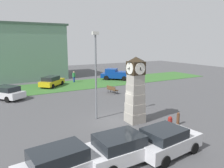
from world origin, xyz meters
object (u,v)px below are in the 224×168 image
clock_tower (135,92)px  pedestrian_crossing_lot (74,76)px  bollard_near_tower (178,118)px  street_lamp_near_road (96,70)px  car_near_tower (123,148)px  bollard_end_row (151,136)px  car_by_building (166,140)px  bollard_mid_row (170,123)px  pickup_truck (116,74)px  car_silver_hatch (52,81)px  car_navy_sedan (63,163)px  bench (112,89)px  bollard_far_row (165,131)px  car_far_lot (5,92)px

clock_tower → pedestrian_crossing_lot: size_ratio=2.96×
bollard_near_tower → street_lamp_near_road: 7.30m
car_near_tower → pedestrian_crossing_lot: pedestrian_crossing_lot is taller
bollard_end_row → car_by_building: (-0.06, -1.40, 0.33)m
bollard_near_tower → bollard_end_row: (-3.83, -1.49, -0.03)m
bollard_mid_row → pickup_truck: 21.54m
car_by_building → pickup_truck: (10.03, 22.58, 0.14)m
clock_tower → car_silver_hatch: (-2.16, 17.12, -1.68)m
bollard_end_row → car_near_tower: car_near_tower is taller
clock_tower → bollard_near_tower: 3.81m
car_navy_sedan → bench: bearing=53.4°
car_navy_sedan → street_lamp_near_road: (4.73, 6.55, 3.19)m
clock_tower → car_near_tower: 6.17m
car_silver_hatch → pickup_truck: size_ratio=0.85×
car_silver_hatch → car_navy_sedan: bearing=-102.8°
bollard_far_row → car_by_building: (-1.50, -1.70, 0.35)m
bollard_end_row → bench: size_ratio=0.54×
car_near_tower → pedestrian_crossing_lot: 23.95m
car_navy_sedan → car_by_building: 5.72m
bollard_end_row → car_far_lot: (-7.05, 16.20, 0.30)m
bollard_far_row → car_by_building: 2.29m
clock_tower → bench: (3.21, 9.36, -1.91)m
clock_tower → car_silver_hatch: size_ratio=1.21×
street_lamp_near_road → clock_tower: bearing=-42.0°
clock_tower → car_far_lot: size_ratio=1.08×
bollard_far_row → car_near_tower: size_ratio=0.20×
bollard_mid_row → pickup_truck: size_ratio=0.20×
bollard_far_row → bench: bearing=76.3°
pickup_truck → pedestrian_crossing_lot: pickup_truck is taller
clock_tower → bollard_mid_row: size_ratio=4.99×
bollard_mid_row → pedestrian_crossing_lot: (0.50, 21.39, 0.47)m
bollard_far_row → bench: 13.00m
bollard_far_row → car_by_building: size_ratio=0.21×
car_silver_hatch → pedestrian_crossing_lot: pedestrian_crossing_lot is taller
bollard_near_tower → bench: bollard_near_tower is taller
car_far_lot → car_silver_hatch: 7.65m
car_far_lot → street_lamp_near_road: bearing=-60.2°
pedestrian_crossing_lot → car_far_lot: bearing=-148.5°
car_navy_sedan → bollard_near_tower: bearing=13.9°
pedestrian_crossing_lot → bench: bearing=-81.0°
bollard_far_row → pickup_truck: size_ratio=0.17×
bollard_end_row → pickup_truck: pickup_truck is taller
car_silver_hatch → bollard_near_tower: bearing=-76.3°
bollard_near_tower → bench: bearing=86.6°
bollard_far_row → pedestrian_crossing_lot: 22.13m
bollard_far_row → car_navy_sedan: car_navy_sedan is taller
pickup_truck → clock_tower: bearing=-116.2°
bollard_near_tower → car_far_lot: (-10.88, 14.71, 0.27)m
clock_tower → car_far_lot: (-8.35, 12.63, -1.67)m
bollard_near_tower → clock_tower: bearing=140.6°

